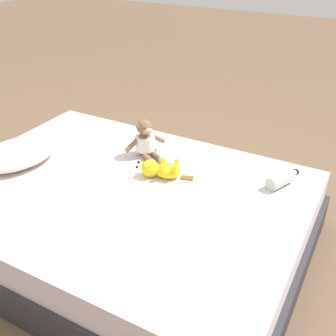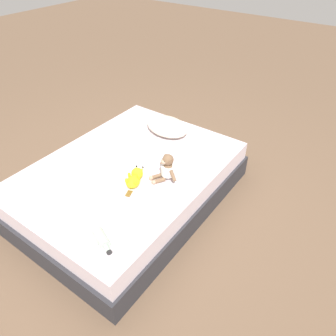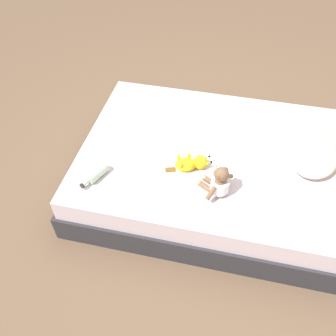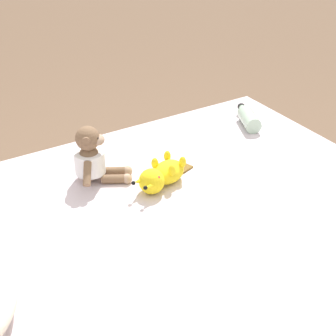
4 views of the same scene
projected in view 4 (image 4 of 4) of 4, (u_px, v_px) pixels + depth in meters
The scene contains 5 objects.
ground_plane at pixel (159, 303), 2.04m from camera, with size 16.00×16.00×0.00m, color brown.
bed at pixel (159, 266), 1.94m from camera, with size 1.49×2.02×0.39m.
plush_monkey at pixel (92, 158), 2.04m from camera, with size 0.26×0.25×0.24m.
plush_yellow_creature at pixel (161, 175), 2.02m from camera, with size 0.18×0.32×0.10m.
glass_bottle at pixel (249, 119), 2.48m from camera, with size 0.23×0.14×0.08m.
Camera 4 is at (-1.27, 0.74, 1.51)m, focal length 55.50 mm.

